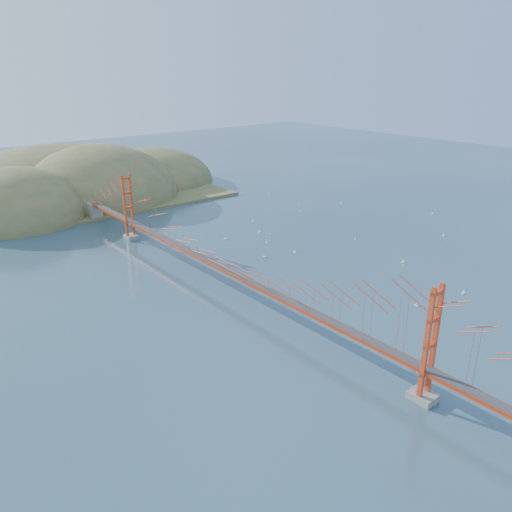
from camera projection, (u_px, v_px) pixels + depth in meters
ground at (231, 293)px, 68.20m from camera, size 320.00×320.00×0.00m
bridge at (229, 245)px, 65.83m from camera, size 2.20×94.40×12.00m
far_headlands at (67, 196)px, 119.00m from camera, size 84.00×58.00×25.00m
sailboat_8 at (299, 205)px, 111.30m from camera, size 0.60×0.60×0.63m
sailboat_11 at (432, 214)px, 104.42m from camera, size 0.61×0.61×0.63m
sailboat_17 at (301, 212)px, 105.90m from camera, size 0.52×0.52×0.59m
sailboat_12 at (252, 221)px, 99.58m from camera, size 0.55×0.47×0.62m
sailboat_14 at (295, 252)px, 83.14m from camera, size 0.61×0.64×0.72m
sailboat_15 at (269, 193)px, 121.46m from camera, size 0.51×0.51×0.56m
sailboat_9 at (341, 202)px, 113.02m from camera, size 0.57×0.57×0.65m
sailboat_1 at (270, 234)px, 92.03m from camera, size 0.54×0.54×0.56m
sailboat_2 at (463, 293)px, 67.94m from camera, size 0.62×0.50×0.72m
sailboat_16 at (264, 256)px, 81.16m from camera, size 0.58×0.58×0.62m
sailboat_7 at (259, 232)px, 92.92m from camera, size 0.63×0.51×0.74m
sailboat_4 at (355, 239)px, 89.06m from camera, size 0.57×0.57×0.60m
sailboat_6 at (403, 262)px, 78.73m from camera, size 0.63×0.63×0.68m
sailboat_13 at (443, 236)px, 90.99m from camera, size 0.69×0.69×0.72m
sailboat_0 at (416, 305)px, 64.64m from camera, size 0.42×0.49×0.57m
sailboat_extra_0 at (267, 242)px, 87.67m from camera, size 0.55×0.55×0.58m
sailboat_extra_1 at (226, 239)px, 89.34m from camera, size 0.59×0.59×0.66m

